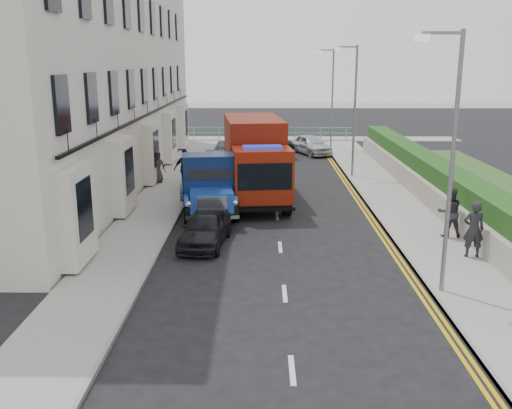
# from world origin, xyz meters

# --- Properties ---
(ground) EXTENTS (120.00, 120.00, 0.00)m
(ground) POSITION_xyz_m (0.00, 0.00, 0.00)
(ground) COLOR black
(ground) RESTS_ON ground
(pavement_west) EXTENTS (2.40, 38.00, 0.12)m
(pavement_west) POSITION_xyz_m (-5.20, 9.00, 0.06)
(pavement_west) COLOR gray
(pavement_west) RESTS_ON ground
(pavement_east) EXTENTS (2.60, 38.00, 0.12)m
(pavement_east) POSITION_xyz_m (5.30, 9.00, 0.06)
(pavement_east) COLOR gray
(pavement_east) RESTS_ON ground
(promenade) EXTENTS (30.00, 2.50, 0.12)m
(promenade) POSITION_xyz_m (0.00, 29.00, 0.06)
(promenade) COLOR gray
(promenade) RESTS_ON ground
(sea_plane) EXTENTS (120.00, 120.00, 0.00)m
(sea_plane) POSITION_xyz_m (0.00, 60.00, 0.00)
(sea_plane) COLOR slate
(sea_plane) RESTS_ON ground
(terrace_west) EXTENTS (6.31, 30.20, 14.25)m
(terrace_west) POSITION_xyz_m (-9.47, 13.00, 7.17)
(terrace_west) COLOR beige
(terrace_west) RESTS_ON ground
(garden_east) EXTENTS (1.45, 28.00, 1.75)m
(garden_east) POSITION_xyz_m (7.21, 9.00, 0.90)
(garden_east) COLOR #B2AD9E
(garden_east) RESTS_ON ground
(seafront_railing) EXTENTS (13.00, 0.08, 1.11)m
(seafront_railing) POSITION_xyz_m (0.00, 28.20, 0.58)
(seafront_railing) COLOR #59B2A5
(seafront_railing) RESTS_ON ground
(lamp_near) EXTENTS (1.23, 0.18, 7.00)m
(lamp_near) POSITION_xyz_m (4.18, -2.00, 4.00)
(lamp_near) COLOR slate
(lamp_near) RESTS_ON ground
(lamp_mid) EXTENTS (1.23, 0.18, 7.00)m
(lamp_mid) POSITION_xyz_m (4.18, 14.00, 4.00)
(lamp_mid) COLOR slate
(lamp_mid) RESTS_ON ground
(lamp_far) EXTENTS (1.23, 0.18, 7.00)m
(lamp_far) POSITION_xyz_m (4.18, 24.00, 4.00)
(lamp_far) COLOR slate
(lamp_far) RESTS_ON ground
(bedford_lorry) EXTENTS (2.76, 5.62, 2.56)m
(bedford_lorry) POSITION_xyz_m (-2.75, 5.95, 1.18)
(bedford_lorry) COLOR black
(bedford_lorry) RESTS_ON ground
(red_lorry) EXTENTS (3.17, 7.27, 3.69)m
(red_lorry) POSITION_xyz_m (-0.94, 8.79, 1.97)
(red_lorry) COLOR black
(red_lorry) RESTS_ON ground
(parked_car_front) EXTENTS (1.84, 3.72, 1.22)m
(parked_car_front) POSITION_xyz_m (-2.60, 2.26, 0.61)
(parked_car_front) COLOR black
(parked_car_front) RESTS_ON ground
(parked_car_mid) EXTENTS (1.38, 3.79, 1.24)m
(parked_car_mid) POSITION_xyz_m (-3.60, 9.86, 0.62)
(parked_car_mid) COLOR #5169AF
(parked_car_mid) RESTS_ON ground
(parked_car_rear) EXTENTS (2.44, 5.28, 1.49)m
(parked_car_rear) POSITION_xyz_m (-3.03, 12.00, 0.75)
(parked_car_rear) COLOR #9F9EA2
(parked_car_rear) RESTS_ON ground
(seafront_car_left) EXTENTS (4.19, 6.14, 1.56)m
(seafront_car_left) POSITION_xyz_m (-0.50, 21.83, 0.78)
(seafront_car_left) COLOR black
(seafront_car_left) RESTS_ON ground
(seafront_car_right) EXTENTS (2.97, 4.19, 1.33)m
(seafront_car_right) POSITION_xyz_m (2.70, 21.89, 0.66)
(seafront_car_right) COLOR silver
(seafront_car_right) RESTS_ON ground
(pedestrian_east_near) EXTENTS (0.69, 0.48, 1.83)m
(pedestrian_east_near) POSITION_xyz_m (6.10, 0.78, 1.03)
(pedestrian_east_near) COLOR #232228
(pedestrian_east_near) RESTS_ON pavement_east
(pedestrian_east_far) EXTENTS (0.89, 0.71, 1.79)m
(pedestrian_east_far) POSITION_xyz_m (6.03, 2.93, 1.02)
(pedestrian_east_far) COLOR #312B34
(pedestrian_east_far) RESTS_ON pavement_east
(pedestrian_west_near) EXTENTS (1.22, 0.85, 1.91)m
(pedestrian_west_near) POSITION_xyz_m (-4.40, 10.87, 1.08)
(pedestrian_west_near) COLOR black
(pedestrian_west_near) RESTS_ON pavement_west
(pedestrian_west_far) EXTENTS (0.94, 0.78, 1.64)m
(pedestrian_west_far) POSITION_xyz_m (-6.00, 12.04, 0.94)
(pedestrian_west_far) COLOR #3B2E2A
(pedestrian_west_far) RESTS_ON pavement_west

